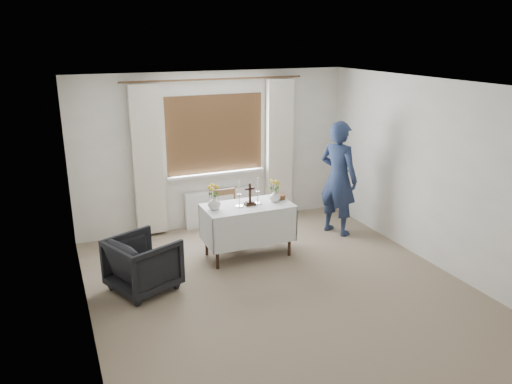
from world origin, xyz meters
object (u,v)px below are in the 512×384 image
(wooden_chair, at_px, (229,218))
(flower_vase_right, at_px, (275,196))
(altar_table, at_px, (248,230))
(person, at_px, (338,178))
(wooden_cross, at_px, (250,194))
(flower_vase_left, at_px, (214,203))
(armchair, at_px, (143,264))

(wooden_chair, bearing_deg, flower_vase_right, -47.24)
(altar_table, height_order, person, person)
(wooden_chair, distance_m, wooden_cross, 0.76)
(altar_table, height_order, wooden_cross, wooden_cross)
(flower_vase_left, bearing_deg, altar_table, -2.06)
(flower_vase_left, xyz_separation_m, flower_vase_right, (0.89, -0.03, -0.01))
(flower_vase_right, bearing_deg, altar_table, 178.67)
(altar_table, relative_size, flower_vase_left, 6.67)
(armchair, xyz_separation_m, person, (3.18, 0.68, 0.56))
(wooden_chair, distance_m, flower_vase_right, 0.86)
(flower_vase_left, bearing_deg, person, 6.61)
(armchair, bearing_deg, flower_vase_right, -101.81)
(flower_vase_right, bearing_deg, person, 12.58)
(person, height_order, wooden_cross, person)
(person, relative_size, flower_vase_left, 9.67)
(person, distance_m, wooden_cross, 1.62)
(altar_table, bearing_deg, armchair, -164.98)
(person, bearing_deg, altar_table, 76.01)
(flower_vase_left, bearing_deg, flower_vase_right, -1.73)
(armchair, bearing_deg, wooden_chair, -80.59)
(altar_table, height_order, wooden_chair, wooden_chair)
(armchair, bearing_deg, person, -101.49)
(altar_table, bearing_deg, flower_vase_right, -1.33)
(wooden_chair, xyz_separation_m, wooden_cross, (0.13, -0.54, 0.51))
(altar_table, distance_m, person, 1.73)
(wooden_chair, xyz_separation_m, flower_vase_right, (0.51, -0.54, 0.44))
(person, bearing_deg, flower_vase_right, 79.44)
(person, bearing_deg, armchair, 78.92)
(wooden_chair, relative_size, armchair, 1.09)
(wooden_chair, height_order, flower_vase_right, flower_vase_right)
(person, relative_size, flower_vase_right, 10.57)
(armchair, height_order, flower_vase_left, flower_vase_left)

